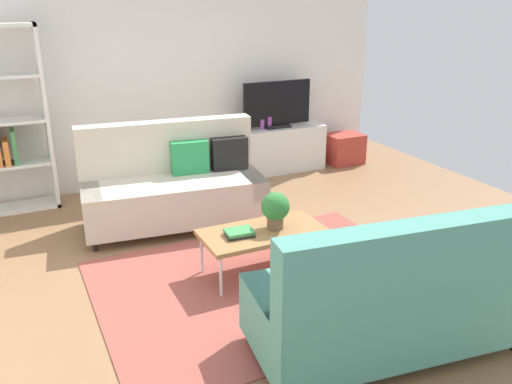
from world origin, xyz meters
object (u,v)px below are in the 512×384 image
object	(u,v)px
tv	(277,105)
table_book_0	(239,234)
vase_1	(246,123)
storage_trunk	(344,149)
potted_plant	(275,208)
tv_console	(276,149)
coffee_table	(263,233)
bottle_1	(269,123)
couch_green	(391,298)
bottle_0	(262,124)
vase_0	(236,124)
couch_beige	(174,185)

from	to	relation	value
tv	table_book_0	world-z (taller)	tv
tv	vase_1	xyz separation A→B (m)	(-0.43, 0.07, -0.23)
storage_trunk	potted_plant	world-z (taller)	potted_plant
tv_console	vase_1	distance (m)	0.59
tv	vase_1	world-z (taller)	tv
coffee_table	tv_console	distance (m)	3.00
storage_trunk	table_book_0	size ratio (longest dim) A/B	2.17
tv	table_book_0	distance (m)	3.16
vase_1	bottle_1	distance (m)	0.32
tv	couch_green	bearing A→B (deg)	-106.78
tv_console	vase_1	world-z (taller)	vase_1
bottle_0	vase_0	bearing A→B (deg)	165.38
couch_beige	potted_plant	world-z (taller)	couch_beige
storage_trunk	bottle_1	world-z (taller)	bottle_1
bottle_1	coffee_table	bearing A→B (deg)	-117.96
couch_green	bottle_0	bearing A→B (deg)	83.33
coffee_table	table_book_0	size ratio (longest dim) A/B	4.58
couch_green	bottle_1	bearing A→B (deg)	81.83
coffee_table	potted_plant	world-z (taller)	potted_plant
couch_green	storage_trunk	xyz separation A→B (m)	(2.31, 3.93, -0.22)
couch_beige	tv_console	bearing A→B (deg)	-141.15
tv_console	potted_plant	xyz separation A→B (m)	(-1.37, -2.61, 0.29)
tv_console	table_book_0	bearing A→B (deg)	-123.28
tv	bottle_0	bearing A→B (deg)	-175.13
coffee_table	storage_trunk	size ratio (longest dim) A/B	2.12
vase_0	vase_1	world-z (taller)	vase_1
table_book_0	vase_1	world-z (taller)	vase_1
tv_console	storage_trunk	xyz separation A→B (m)	(1.10, -0.10, -0.10)
storage_trunk	bottle_1	distance (m)	1.32
storage_trunk	vase_1	xyz separation A→B (m)	(-1.53, 0.15, 0.51)
table_book_0	bottle_0	distance (m)	2.98
couch_green	vase_0	world-z (taller)	couch_green
tv_console	vase_0	bearing A→B (deg)	175.07
couch_green	potted_plant	size ratio (longest dim) A/B	5.89
potted_plant	bottle_1	distance (m)	2.86
couch_green	tv	world-z (taller)	tv
couch_green	storage_trunk	world-z (taller)	couch_green
vase_1	bottle_0	xyz separation A→B (m)	(0.19, -0.09, -0.02)
couch_beige	table_book_0	world-z (taller)	couch_beige
couch_green	coffee_table	bearing A→B (deg)	108.15
couch_beige	bottle_1	distance (m)	2.10
table_book_0	vase_0	xyz separation A→B (m)	(1.14, 2.67, 0.29)
coffee_table	bottle_0	xyz separation A→B (m)	(1.25, 2.57, 0.32)
couch_beige	coffee_table	xyz separation A→B (m)	(0.37, -1.42, -0.05)
couch_green	tv_console	xyz separation A→B (m)	(1.21, 4.03, -0.12)
tv_console	bottle_0	xyz separation A→B (m)	(-0.23, -0.04, 0.39)
couch_green	bottle_0	world-z (taller)	couch_green
coffee_table	couch_beige	bearing A→B (deg)	104.79
couch_green	table_book_0	bearing A→B (deg)	116.91
storage_trunk	vase_1	bearing A→B (deg)	174.40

